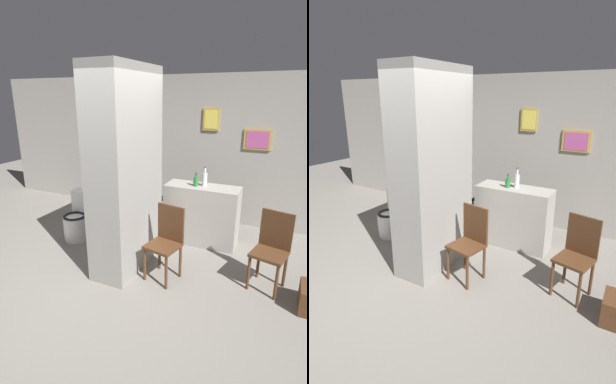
% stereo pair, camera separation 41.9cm
% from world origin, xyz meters
% --- Properties ---
extents(ground_plane, '(14.00, 14.00, 0.00)m').
position_xyz_m(ground_plane, '(0.00, 0.00, 0.00)').
color(ground_plane, slate).
extents(wall_back, '(8.00, 0.09, 2.60)m').
position_xyz_m(wall_back, '(0.00, 2.63, 1.30)').
color(wall_back, gray).
rests_on(wall_back, ground_plane).
extents(pillar_center, '(0.52, 1.18, 2.60)m').
position_xyz_m(pillar_center, '(0.14, 0.59, 1.30)').
color(pillar_center, gray).
rests_on(pillar_center, ground_plane).
extents(counter_shelf, '(1.12, 0.44, 0.93)m').
position_xyz_m(counter_shelf, '(0.87, 1.63, 0.47)').
color(counter_shelf, gray).
rests_on(counter_shelf, ground_plane).
extents(toilet, '(0.38, 0.54, 0.77)m').
position_xyz_m(toilet, '(-0.99, 0.93, 0.32)').
color(toilet, white).
rests_on(toilet, ground_plane).
extents(chair_near_pillar, '(0.44, 0.44, 0.95)m').
position_xyz_m(chair_near_pillar, '(0.74, 0.51, 0.52)').
color(chair_near_pillar, '#4C2D19').
rests_on(chair_near_pillar, ground_plane).
extents(chair_by_doorway, '(0.46, 0.46, 0.95)m').
position_xyz_m(chair_by_doorway, '(1.96, 0.85, 0.52)').
color(chair_by_doorway, '#4C2D19').
rests_on(chair_by_doorway, ground_plane).
extents(bicycle, '(1.62, 0.42, 0.72)m').
position_xyz_m(bicycle, '(-0.22, 1.54, 0.35)').
color(bicycle, black).
rests_on(bicycle, ground_plane).
extents(bottle_tall, '(0.07, 0.07, 0.31)m').
position_xyz_m(bottle_tall, '(0.89, 1.64, 1.04)').
color(bottle_tall, silver).
rests_on(bottle_tall, counter_shelf).
extents(bottle_short, '(0.08, 0.08, 0.21)m').
position_xyz_m(bottle_short, '(0.78, 1.58, 1.01)').
color(bottle_short, '#267233').
rests_on(bottle_short, counter_shelf).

